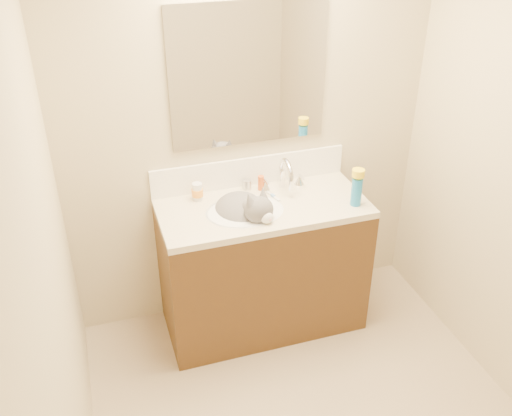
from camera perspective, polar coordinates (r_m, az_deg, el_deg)
room_shell at (r=2.17m, az=9.03°, el=2.28°), size 2.24×2.54×2.52m
vanity_cabinet at (r=3.50m, az=0.69°, el=-6.09°), size 1.20×0.55×0.82m
counter_slab at (r=3.27m, az=0.73°, el=-0.02°), size 1.20×0.55×0.04m
basin at (r=3.24m, az=-1.12°, el=-1.37°), size 0.45×0.36×0.14m
faucet at (r=3.38m, az=2.91°, el=3.12°), size 0.28×0.20×0.21m
cat at (r=3.23m, az=-1.17°, el=-0.51°), size 0.44×0.47×0.33m
backsplash at (r=3.43m, az=-0.64°, el=3.69°), size 1.20×0.02×0.18m
mirror at (r=3.21m, az=-0.70°, el=13.13°), size 0.90×0.02×0.80m
pill_bottle at (r=3.30m, az=-5.89°, el=1.64°), size 0.07×0.07×0.11m
pill_label at (r=3.31m, az=-5.88°, el=1.56°), size 0.08×0.08×0.04m
silver_jar at (r=3.41m, az=-0.90°, el=2.36°), size 0.07×0.07×0.06m
amber_bottle at (r=3.40m, az=0.49°, el=2.53°), size 0.04×0.04×0.09m
toothbrush at (r=3.34m, az=1.70°, el=1.20°), size 0.05×0.13×0.01m
toothbrush_head at (r=3.34m, az=1.70°, el=1.24°), size 0.02×0.03×0.02m
spray_can at (r=3.27m, az=10.02°, el=1.62°), size 0.07×0.07×0.17m
spray_cap at (r=3.22m, az=10.20°, el=3.46°), size 0.09×0.09×0.04m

